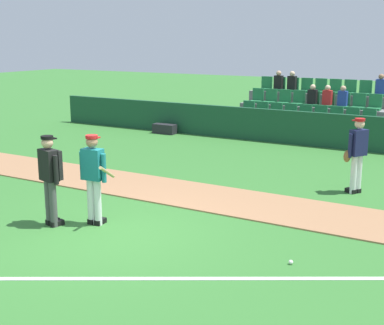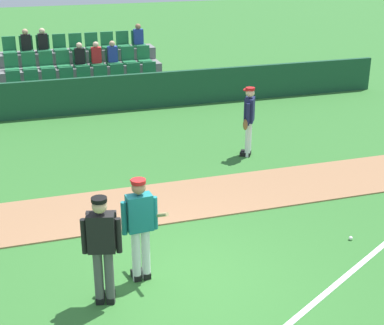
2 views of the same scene
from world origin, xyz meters
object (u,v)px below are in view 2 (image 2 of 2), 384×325
(runner_navy_jersey, at_px, (249,119))
(umpire_home_plate, at_px, (102,244))
(baseball, at_px, (351,238))
(batter_teal_jersey, at_px, (140,226))

(runner_navy_jersey, bearing_deg, umpire_home_plate, -131.19)
(umpire_home_plate, relative_size, baseball, 23.78)
(baseball, bearing_deg, batter_teal_jersey, -178.78)
(batter_teal_jersey, xyz_separation_m, umpire_home_plate, (-0.68, -0.45, 0.03))
(batter_teal_jersey, height_order, umpire_home_plate, same)
(batter_teal_jersey, bearing_deg, baseball, 1.22)
(batter_teal_jersey, xyz_separation_m, runner_navy_jersey, (3.83, 4.70, -0.01))
(runner_navy_jersey, bearing_deg, baseball, -88.65)
(runner_navy_jersey, height_order, baseball, runner_navy_jersey)
(umpire_home_plate, distance_m, runner_navy_jersey, 6.84)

